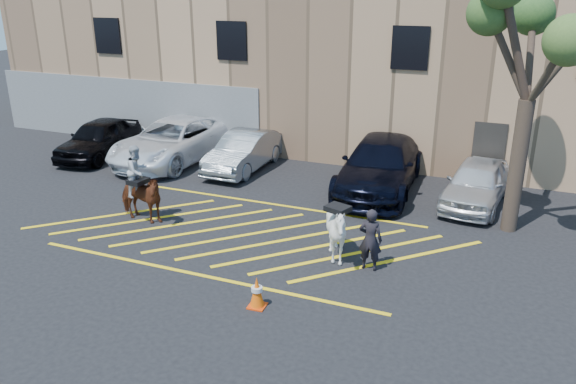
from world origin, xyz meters
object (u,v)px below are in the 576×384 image
at_px(car_silver_sedan, 244,151).
at_px(tree, 538,26).
at_px(car_black_suv, 99,138).
at_px(handler, 370,240).
at_px(car_white_suv, 477,183).
at_px(mounted_bay, 139,191).
at_px(traffic_cone, 257,292).
at_px(car_blue_suv, 380,165).
at_px(car_white_pickup, 173,141).
at_px(saddled_white, 337,231).

xyz_separation_m(car_silver_sedan, tree, (9.59, -2.22, 4.98)).
distance_m(car_black_suv, car_silver_sedan, 6.32).
relative_size(car_silver_sedan, handler, 2.70).
bearing_deg(car_white_suv, car_silver_sedan, -176.53).
distance_m(mounted_bay, traffic_cone, 6.08).
height_order(car_silver_sedan, mounted_bay, mounted_bay).
bearing_deg(car_blue_suv, tree, -27.49).
bearing_deg(traffic_cone, mounted_bay, 149.96).
xyz_separation_m(mounted_bay, tree, (10.23, 3.49, 4.74)).
bearing_deg(car_white_pickup, car_black_suv, -166.56).
bearing_deg(saddled_white, car_white_pickup, 145.89).
height_order(car_white_pickup, car_silver_sedan, car_white_pickup).
relative_size(handler, tree, 0.22).
xyz_separation_m(car_black_suv, saddled_white, (11.83, -5.26, 0.05)).
distance_m(car_blue_suv, tree, 6.77).
distance_m(car_black_suv, handler, 13.82).
xyz_separation_m(car_white_suv, mounted_bay, (-9.16, -5.22, 0.23)).
distance_m(car_silver_sedan, car_blue_suv, 5.31).
xyz_separation_m(car_silver_sedan, mounted_bay, (-0.64, -5.70, 0.24)).
bearing_deg(tree, saddled_white, -137.22).
height_order(car_white_suv, traffic_cone, car_white_suv).
xyz_separation_m(car_white_pickup, car_silver_sedan, (3.10, 0.10, -0.12)).
xyz_separation_m(handler, tree, (3.15, 3.87, 4.89)).
height_order(handler, traffic_cone, handler).
bearing_deg(car_white_pickup, car_silver_sedan, 4.56).
distance_m(car_white_suv, handler, 5.97).
xyz_separation_m(car_white_suv, saddled_white, (-2.96, -5.47, 0.10)).
distance_m(car_white_pickup, mounted_bay, 6.12).
distance_m(car_white_suv, mounted_bay, 10.54).
height_order(car_white_pickup, traffic_cone, car_white_pickup).
height_order(car_silver_sedan, handler, handler).
bearing_deg(car_silver_sedan, traffic_cone, -61.35).
distance_m(handler, tree, 6.98).
bearing_deg(handler, car_black_suv, -22.99).
bearing_deg(car_silver_sedan, saddled_white, -46.14).
bearing_deg(handler, car_blue_suv, -79.03).
bearing_deg(traffic_cone, car_black_suv, 143.54).
bearing_deg(car_blue_suv, car_white_suv, -7.34).
bearing_deg(handler, car_silver_sedan, -43.38).
relative_size(car_silver_sedan, tree, 0.59).
xyz_separation_m(car_blue_suv, car_white_suv, (3.21, -0.28, -0.14)).
bearing_deg(car_black_suv, car_white_pickup, 3.63).
bearing_deg(car_black_suv, tree, -12.51).
height_order(mounted_bay, saddled_white, mounted_bay).
bearing_deg(tree, car_silver_sedan, 166.99).
height_order(mounted_bay, traffic_cone, mounted_bay).
bearing_deg(car_black_suv, car_blue_suv, -4.61).
xyz_separation_m(car_blue_suv, saddled_white, (0.25, -5.75, -0.04)).
bearing_deg(car_blue_suv, saddled_white, -89.91).
distance_m(traffic_cone, tree, 9.79).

